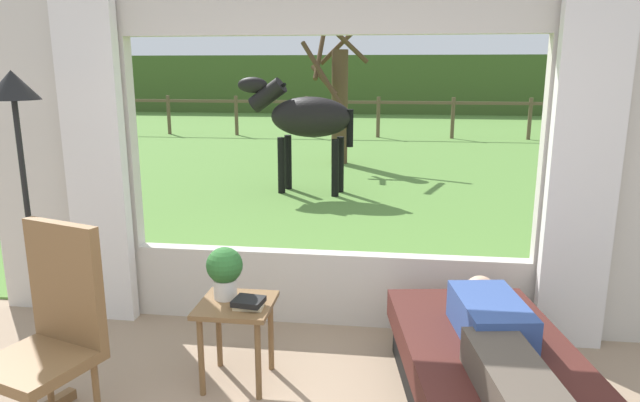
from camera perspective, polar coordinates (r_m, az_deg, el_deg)
The scene contains 15 objects.
back_wall_with_window at distance 4.05m, azimuth 0.86°, elevation 4.23°, with size 5.20×0.12×2.55m.
curtain_panel_left at distance 4.45m, azimuth -21.58°, elevation 3.47°, with size 0.44×0.10×2.40m, color silver.
curtain_panel_right at distance 4.08m, azimuth 24.91°, elevation 2.36°, with size 0.44×0.10×2.40m, color silver.
outdoor_pasture_lawn at distance 15.00m, azimuth 5.73°, elevation 5.99°, with size 36.00×21.68×0.02m, color #568438.
distant_hill_ridge at distance 24.73m, azimuth 6.58°, elevation 11.56°, with size 36.00×2.00×2.40m, color #3F5826.
recliner_sofa at distance 3.36m, azimuth 16.76°, elevation -17.11°, with size 1.14×1.82×0.42m.
reclining_person at distance 3.17m, azimuth 17.27°, elevation -12.81°, with size 0.43×1.44×0.22m.
rocking_chair at distance 3.29m, azimuth -25.24°, elevation -12.12°, with size 0.65×0.79×1.12m.
side_table at distance 3.51m, azimuth -8.40°, elevation -11.48°, with size 0.44×0.44×0.52m.
potted_plant at distance 3.48m, azimuth -9.56°, elevation -6.81°, with size 0.22×0.22×0.32m.
book_stack at distance 3.38m, azimuth -7.19°, elevation -10.14°, with size 0.19×0.17×0.06m.
floor_lamp_left at distance 4.03m, azimuth -28.11°, elevation 6.39°, with size 0.32×0.32×1.87m.
horse at distance 8.57m, azimuth -1.48°, elevation 8.35°, with size 1.82×0.73×1.73m.
pasture_tree at distance 11.28m, azimuth 1.83°, elevation 10.21°, with size 1.32×1.25×2.82m.
pasture_fence_line at distance 15.75m, azimuth 5.89°, elevation 9.01°, with size 16.10×0.10×1.10m.
Camera 1 is at (0.46, -1.71, 1.88)m, focal length 31.84 mm.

